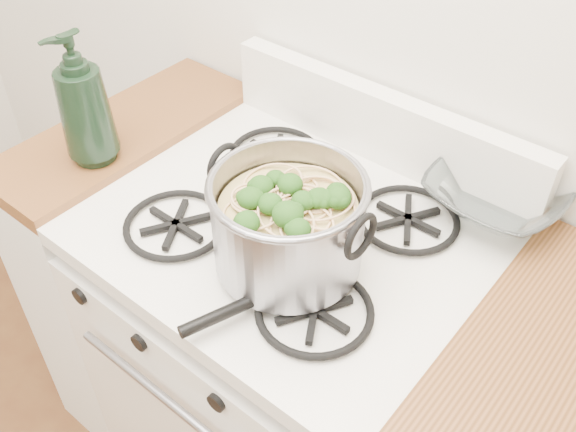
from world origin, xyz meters
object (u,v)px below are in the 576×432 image
(stock_pot, at_px, (288,224))
(glass_bowl, at_px, (494,202))
(gas_range, at_px, (290,367))
(bottle, at_px, (82,99))
(spatula, at_px, (315,273))

(stock_pot, bearing_deg, glass_bowl, 59.07)
(gas_range, distance_m, glass_bowl, 0.64)
(gas_range, distance_m, bottle, 0.78)
(gas_range, relative_size, spatula, 2.98)
(stock_pot, xyz_separation_m, spatula, (0.06, -0.00, -0.07))
(spatula, bearing_deg, glass_bowl, 86.87)
(gas_range, bearing_deg, stock_pot, -53.64)
(spatula, xyz_separation_m, bottle, (-0.59, -0.02, 0.13))
(gas_range, height_order, stock_pot, stock_pot)
(gas_range, distance_m, stock_pot, 0.58)
(gas_range, xyz_separation_m, stock_pot, (0.07, -0.09, 0.57))
(gas_range, bearing_deg, spatula, -35.93)
(spatula, relative_size, bottle, 1.07)
(stock_pot, bearing_deg, spatula, -3.75)
(bottle, bearing_deg, glass_bowl, 35.00)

